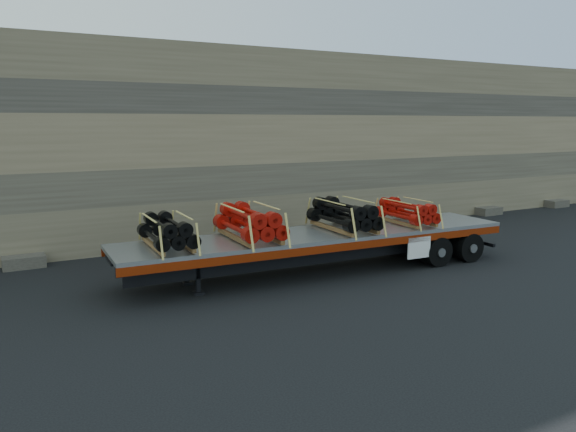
% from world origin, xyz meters
% --- Properties ---
extents(ground, '(120.00, 120.00, 0.00)m').
position_xyz_m(ground, '(0.00, 0.00, 0.00)').
color(ground, black).
rests_on(ground, ground).
extents(rock_wall, '(44.00, 3.00, 7.00)m').
position_xyz_m(rock_wall, '(0.00, 6.50, 3.50)').
color(rock_wall, '#7A6B54').
rests_on(rock_wall, ground).
extents(trailer, '(11.94, 2.88, 1.18)m').
position_xyz_m(trailer, '(-0.50, -0.08, 0.59)').
color(trailer, '#AAADB2').
rests_on(trailer, ground).
extents(bundle_front, '(1.19, 2.22, 0.77)m').
position_xyz_m(bundle_front, '(-4.93, 0.14, 1.57)').
color(bundle_front, black).
rests_on(bundle_front, trailer).
extents(bundle_midfront, '(1.35, 2.51, 0.87)m').
position_xyz_m(bundle_midfront, '(-2.69, 0.03, 1.62)').
color(bundle_midfront, '#AA1009').
rests_on(bundle_midfront, trailer).
extents(bundle_midrear, '(1.32, 2.45, 0.85)m').
position_xyz_m(bundle_midrear, '(0.31, -0.12, 1.61)').
color(bundle_midrear, black).
rests_on(bundle_midrear, trailer).
extents(bundle_rear, '(1.11, 2.07, 0.72)m').
position_xyz_m(bundle_rear, '(2.62, -0.24, 1.54)').
color(bundle_rear, '#AA1009').
rests_on(bundle_rear, trailer).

